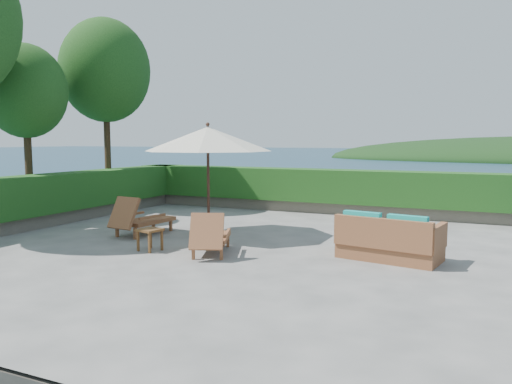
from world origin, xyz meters
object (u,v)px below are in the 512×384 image
at_px(patio_umbrella, 208,140).
at_px(lounge_left, 140,218).
at_px(lounge_right, 210,236).
at_px(wicker_loveseat, 388,241).
at_px(side_table, 150,233).

bearing_deg(patio_umbrella, lounge_left, -157.77).
xyz_separation_m(lounge_right, wicker_loveseat, (3.27, 1.02, -0.01)).
xyz_separation_m(lounge_right, side_table, (-1.29, -0.22, 0.01)).
relative_size(lounge_right, wicker_loveseat, 0.83).
height_order(lounge_right, wicker_loveseat, wicker_loveseat).
distance_m(patio_umbrella, lounge_right, 2.74).
relative_size(lounge_left, lounge_right, 1.03).
distance_m(lounge_left, wicker_loveseat, 5.82).
xyz_separation_m(lounge_left, wicker_loveseat, (5.82, -0.06, -0.04)).
xyz_separation_m(patio_umbrella, lounge_right, (1.03, -1.70, -1.88)).
xyz_separation_m(side_table, wicker_loveseat, (4.57, 1.25, -0.02)).
bearing_deg(wicker_loveseat, patio_umbrella, -179.47).
height_order(patio_umbrella, lounge_right, patio_umbrella).
xyz_separation_m(patio_umbrella, side_table, (-0.27, -1.93, -1.88)).
relative_size(patio_umbrella, side_table, 7.74).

